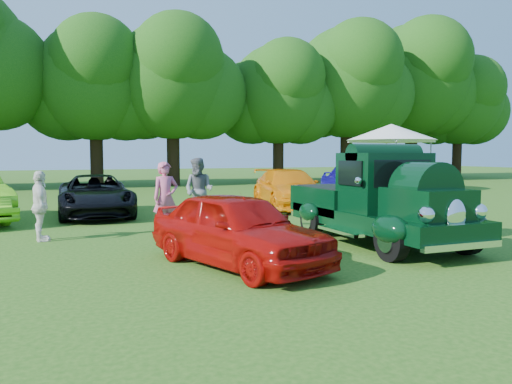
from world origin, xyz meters
name	(u,v)px	position (x,y,z in m)	size (l,w,h in m)	color
ground	(311,254)	(0.00, 0.00, 0.00)	(120.00, 120.00, 0.00)	#215313
hero_pickup	(377,204)	(1.96, 0.56, 0.88)	(2.41, 5.17, 2.02)	black
red_convertible	(238,229)	(-1.71, -0.46, 0.67)	(1.58, 3.92, 1.34)	#9C0A06
back_car_black	(95,195)	(-3.52, 8.08, 0.67)	(2.22, 4.81, 1.34)	black
back_car_orange	(289,188)	(3.38, 8.06, 0.72)	(2.00, 4.93, 1.43)	orange
back_car_blue	(362,183)	(6.56, 7.98, 0.86)	(2.03, 5.05, 1.72)	#130B80
back_car_green	(396,184)	(9.58, 9.82, 0.64)	(1.36, 3.90, 1.28)	black
spectator_pink	(166,198)	(-2.16, 3.60, 0.90)	(0.66, 0.43, 1.81)	#C65179
spectator_grey	(199,190)	(-0.83, 5.34, 0.95)	(0.92, 0.72, 1.89)	slate
spectator_white	(40,206)	(-5.03, 3.63, 0.81)	(0.95, 0.40, 1.62)	silver
canopy_tent	(391,133)	(12.37, 13.91, 3.17)	(5.96, 5.96, 3.64)	white
tree_line	(169,79)	(2.25, 23.71, 6.82)	(63.52, 10.03, 12.42)	black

